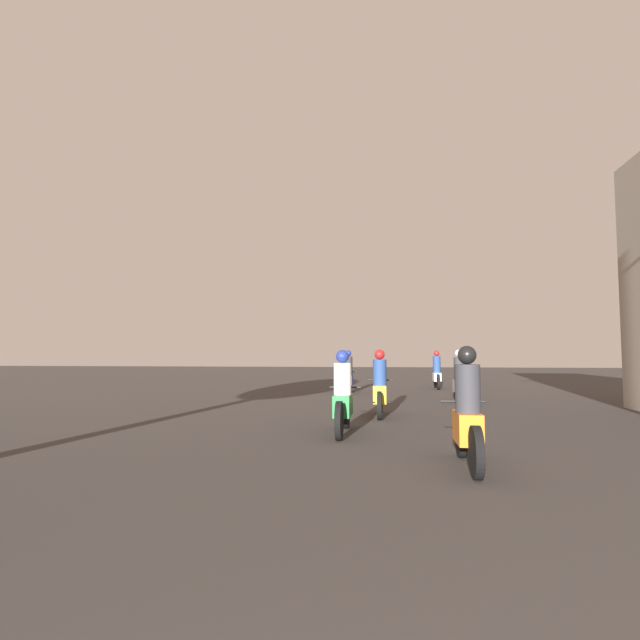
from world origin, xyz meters
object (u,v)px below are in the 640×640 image
at_px(motorcycle_blue, 348,376).
at_px(motorcycle_green, 343,400).
at_px(motorcycle_silver, 459,381).
at_px(motorcycle_orange, 468,418).
at_px(motorcycle_white, 437,374).
at_px(motorcycle_yellow, 380,389).

bearing_deg(motorcycle_blue, motorcycle_green, -92.24).
relative_size(motorcycle_green, motorcycle_silver, 1.10).
bearing_deg(motorcycle_orange, motorcycle_blue, 108.25).
xyz_separation_m(motorcycle_silver, motorcycle_blue, (-3.67, 3.30, 0.01)).
distance_m(motorcycle_orange, motorcycle_white, 15.27).
height_order(motorcycle_yellow, motorcycle_silver, motorcycle_silver).
xyz_separation_m(motorcycle_green, motorcycle_silver, (2.96, 6.60, 0.02)).
bearing_deg(motorcycle_silver, motorcycle_blue, 140.68).
relative_size(motorcycle_green, motorcycle_blue, 1.08).
xyz_separation_m(motorcycle_yellow, motorcycle_blue, (-1.33, 7.16, 0.02)).
relative_size(motorcycle_silver, motorcycle_blue, 0.98).
height_order(motorcycle_green, motorcycle_white, motorcycle_white).
bearing_deg(motorcycle_yellow, motorcycle_orange, -67.25).
distance_m(motorcycle_green, motorcycle_blue, 9.92).
xyz_separation_m(motorcycle_blue, motorcycle_white, (3.56, 2.84, -0.01)).
bearing_deg(motorcycle_blue, motorcycle_yellow, -85.80).
bearing_deg(motorcycle_orange, motorcycle_yellow, 109.78).
bearing_deg(motorcycle_silver, motorcycle_green, -111.57).
distance_m(motorcycle_silver, motorcycle_white, 6.14).
distance_m(motorcycle_orange, motorcycle_silver, 9.16).
bearing_deg(motorcycle_blue, motorcycle_white, 32.27).
bearing_deg(motorcycle_yellow, motorcycle_blue, 110.09).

